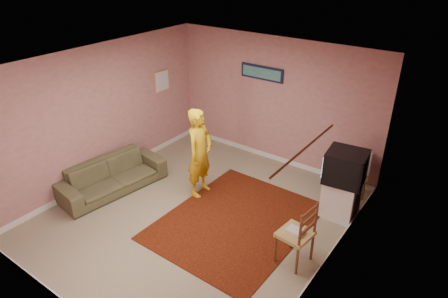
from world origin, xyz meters
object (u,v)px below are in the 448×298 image
Objects in this scene: person at (200,153)px; crt_tv at (345,167)px; chair_a at (357,169)px; chair_b at (296,227)px; sofa at (112,176)px; tv_cabinet at (341,198)px.

crt_tv is at bearing -76.21° from person.
crt_tv is 0.91m from chair_a.
crt_tv is 1.48m from chair_b.
sofa is 1.20× the size of person.
tv_cabinet is 0.41× the size of person.
crt_tv reaches higher than chair_b.
crt_tv is 0.34× the size of sofa.
sofa is (-3.62, -0.26, -0.32)m from chair_b.
tv_cabinet is 0.34× the size of sofa.
sofa is (-3.75, -1.71, -0.05)m from tv_cabinet.
person is (-2.34, -0.82, -0.12)m from crt_tv.
crt_tv reaches higher than tv_cabinet.
chair_a is 2.85m from person.
chair_b is at bearing -101.55° from crt_tv.
crt_tv is (-0.01, -0.00, 0.61)m from tv_cabinet.
chair_a is at bearing -60.73° from person.
person is at bearing -49.26° from sofa.
chair_b is 2.31m from person.
tv_cabinet is at bearing -104.96° from chair_a.
chair_a is 0.24× the size of sofa.
person is at bearing -160.62° from tv_cabinet.
chair_b reaches higher than tv_cabinet.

